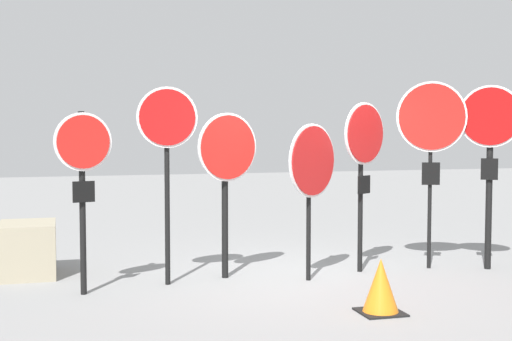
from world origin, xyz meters
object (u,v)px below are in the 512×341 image
at_px(stop_sign_5, 432,128).
at_px(storage_crate, 28,249).
at_px(stop_sign_1, 167,137).
at_px(traffic_cone_0, 381,286).
at_px(stop_sign_3, 312,167).
at_px(stop_sign_4, 364,148).
at_px(stop_sign_0, 83,165).
at_px(stop_sign_6, 490,141).
at_px(stop_sign_2, 227,163).

height_order(stop_sign_5, storage_crate, stop_sign_5).
distance_m(stop_sign_1, traffic_cone_0, 3.13).
distance_m(stop_sign_3, stop_sign_5, 1.91).
height_order(stop_sign_1, storage_crate, stop_sign_1).
height_order(stop_sign_4, storage_crate, stop_sign_4).
height_order(stop_sign_0, stop_sign_4, stop_sign_4).
distance_m(stop_sign_3, stop_sign_6, 2.58).
bearing_deg(stop_sign_1, stop_sign_3, -6.05).
bearing_deg(stop_sign_3, traffic_cone_0, -118.24).
relative_size(stop_sign_0, stop_sign_3, 1.07).
relative_size(stop_sign_6, traffic_cone_0, 4.33).
distance_m(stop_sign_6, storage_crate, 6.33).
bearing_deg(stop_sign_5, stop_sign_2, -165.33).
relative_size(stop_sign_3, storage_crate, 2.13).
bearing_deg(traffic_cone_0, stop_sign_5, 49.51).
height_order(stop_sign_4, stop_sign_5, stop_sign_5).
relative_size(stop_sign_0, stop_sign_2, 1.00).
xyz_separation_m(stop_sign_0, storage_crate, (-0.68, 1.29, -1.16)).
bearing_deg(stop_sign_6, stop_sign_1, -147.89).
xyz_separation_m(stop_sign_4, storage_crate, (-4.33, 0.96, -1.31)).
bearing_deg(stop_sign_2, stop_sign_1, 173.89).
bearing_deg(stop_sign_3, storage_crate, 126.23).
xyz_separation_m(stop_sign_3, traffic_cone_0, (0.16, -1.67, -1.16)).
relative_size(stop_sign_4, stop_sign_5, 0.89).
height_order(stop_sign_2, stop_sign_6, stop_sign_6).
bearing_deg(stop_sign_0, stop_sign_3, -13.57).
height_order(stop_sign_3, stop_sign_4, stop_sign_4).
xyz_separation_m(stop_sign_1, storage_crate, (-1.69, 1.04, -1.47)).
bearing_deg(stop_sign_3, stop_sign_6, -33.13).
height_order(stop_sign_3, stop_sign_6, stop_sign_6).
height_order(stop_sign_1, traffic_cone_0, stop_sign_1).
bearing_deg(stop_sign_0, storage_crate, 103.75).
height_order(stop_sign_1, stop_sign_3, stop_sign_1).
relative_size(stop_sign_0, stop_sign_4, 0.94).
bearing_deg(stop_sign_5, stop_sign_1, -161.58).
xyz_separation_m(stop_sign_0, stop_sign_2, (1.80, 0.44, -0.02)).
bearing_deg(stop_sign_6, stop_sign_5, -163.97).
bearing_deg(stop_sign_0, stop_sign_2, -0.11).
distance_m(stop_sign_4, stop_sign_5, 1.01).
distance_m(stop_sign_5, storage_crate, 5.62).
height_order(stop_sign_0, stop_sign_6, stop_sign_6).
bearing_deg(stop_sign_2, stop_sign_3, -42.97).
relative_size(stop_sign_4, storage_crate, 2.43).
bearing_deg(traffic_cone_0, stop_sign_0, 150.82).
relative_size(stop_sign_0, stop_sign_6, 0.85).
bearing_deg(stop_sign_6, storage_crate, -156.84).
bearing_deg(storage_crate, stop_sign_2, -18.88).
bearing_deg(stop_sign_1, stop_sign_2, 15.09).
bearing_deg(stop_sign_0, stop_sign_4, -8.65).
xyz_separation_m(stop_sign_3, storage_crate, (-3.48, 1.28, -1.10)).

